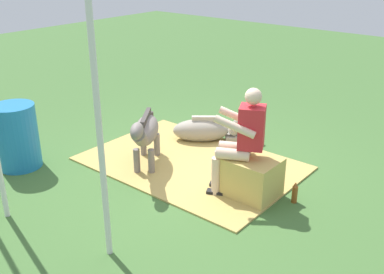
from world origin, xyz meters
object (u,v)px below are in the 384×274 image
object	(u,v)px
pony_standing	(145,132)
water_barrel	(17,136)
person_seated	(241,137)
tent_pole_left	(100,138)
pony_lying	(207,130)
hay_bale	(252,178)
soda_bottle	(295,193)

from	to	relation	value
pony_standing	water_barrel	size ratio (longest dim) A/B	1.28
person_seated	water_barrel	xyz separation A→B (m)	(2.83, 1.31, -0.32)
person_seated	tent_pole_left	xyz separation A→B (m)	(0.35, 1.84, 0.50)
person_seated	pony_lying	size ratio (longest dim) A/B	1.15
hay_bale	tent_pole_left	distance (m)	2.20
person_seated	pony_lying	xyz separation A→B (m)	(1.34, -1.07, -0.59)
person_seated	tent_pole_left	distance (m)	1.93
pony_standing	soda_bottle	size ratio (longest dim) A/B	4.21
pony_lying	soda_bottle	xyz separation A→B (m)	(-1.98, 0.82, -0.06)
hay_bale	pony_standing	xyz separation A→B (m)	(1.58, 0.26, 0.27)
hay_bale	tent_pole_left	world-z (taller)	tent_pole_left
pony_standing	water_barrel	bearing A→B (deg)	38.23
pony_standing	water_barrel	world-z (taller)	water_barrel
hay_bale	soda_bottle	bearing A→B (deg)	-157.48
pony_lying	tent_pole_left	distance (m)	3.26
pony_standing	pony_lying	world-z (taller)	pony_standing
person_seated	pony_standing	bearing A→B (deg)	8.30
water_barrel	tent_pole_left	xyz separation A→B (m)	(-2.48, 0.52, 0.82)
hay_bale	pony_lying	world-z (taller)	hay_bale
hay_bale	water_barrel	bearing A→B (deg)	24.59
hay_bale	tent_pole_left	xyz separation A→B (m)	(0.50, 1.89, 1.02)
hay_bale	person_seated	world-z (taller)	person_seated
pony_lying	soda_bottle	world-z (taller)	pony_lying
soda_bottle	tent_pole_left	size ratio (longest dim) A/B	0.11
hay_bale	pony_lying	size ratio (longest dim) A/B	0.50
pony_lying	water_barrel	xyz separation A→B (m)	(1.49, 2.39, 0.27)
pony_standing	pony_lying	size ratio (longest dim) A/B	0.96
hay_bale	pony_lying	xyz separation A→B (m)	(1.50, -1.02, -0.07)
soda_bottle	water_barrel	size ratio (longest dim) A/B	0.30
soda_bottle	water_barrel	distance (m)	3.82
person_seated	tent_pole_left	size ratio (longest dim) A/B	0.55
hay_bale	person_seated	size ratio (longest dim) A/B	0.44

